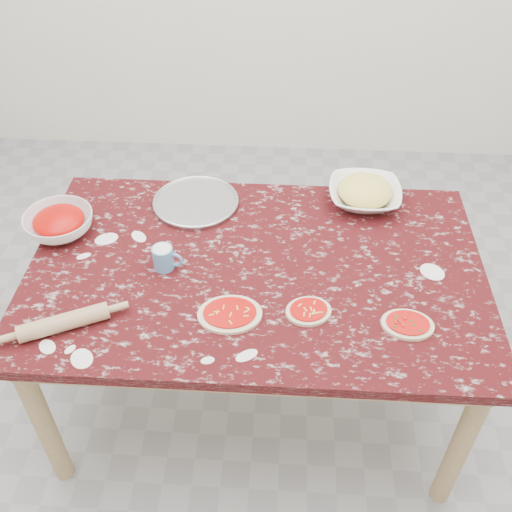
% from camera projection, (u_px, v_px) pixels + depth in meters
% --- Properties ---
extents(ground, '(4.00, 4.00, 0.00)m').
position_uv_depth(ground, '(256.00, 391.00, 2.56)').
color(ground, gray).
extents(worktable, '(1.60, 1.00, 0.75)m').
position_uv_depth(worktable, '(256.00, 283.00, 2.11)').
color(worktable, '#360A0C').
rests_on(worktable, ground).
extents(pizza_tray, '(0.39, 0.39, 0.01)m').
position_uv_depth(pizza_tray, '(196.00, 203.00, 2.32)').
color(pizza_tray, '#B2B2B7').
rests_on(pizza_tray, worktable).
extents(sauce_bowl, '(0.28, 0.28, 0.08)m').
position_uv_depth(sauce_bowl, '(59.00, 224.00, 2.17)').
color(sauce_bowl, white).
rests_on(sauce_bowl, worktable).
extents(cheese_bowl, '(0.29, 0.29, 0.07)m').
position_uv_depth(cheese_bowl, '(364.00, 195.00, 2.31)').
color(cheese_bowl, white).
rests_on(cheese_bowl, worktable).
extents(flour_mug, '(0.11, 0.07, 0.09)m').
position_uv_depth(flour_mug, '(164.00, 258.00, 2.03)').
color(flour_mug, '#5483B8').
rests_on(flour_mug, worktable).
extents(pizza_left, '(0.23, 0.19, 0.02)m').
position_uv_depth(pizza_left, '(230.00, 314.00, 1.88)').
color(pizza_left, beige).
rests_on(pizza_left, worktable).
extents(pizza_mid, '(0.18, 0.16, 0.02)m').
position_uv_depth(pizza_mid, '(309.00, 311.00, 1.89)').
color(pizza_mid, beige).
rests_on(pizza_mid, worktable).
extents(pizza_right, '(0.18, 0.14, 0.02)m').
position_uv_depth(pizza_right, '(408.00, 324.00, 1.85)').
color(pizza_right, beige).
rests_on(pizza_right, worktable).
extents(rolling_pin, '(0.28, 0.17, 0.06)m').
position_uv_depth(rolling_pin, '(64.00, 322.00, 1.83)').
color(rolling_pin, tan).
rests_on(rolling_pin, worktable).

